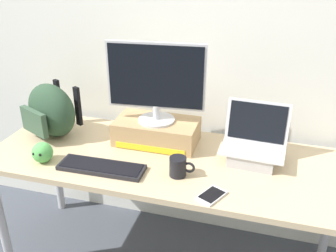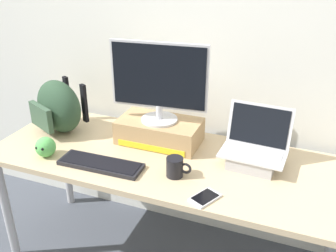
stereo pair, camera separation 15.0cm
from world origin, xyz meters
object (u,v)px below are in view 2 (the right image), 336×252
object	(u,v)px
desktop_monitor	(159,82)
messenger_backpack	(58,107)
toner_box_yellow	(159,131)
coffee_mug	(175,167)
plush_toy	(46,147)
external_keyboard	(101,164)
cell_phone	(205,198)
open_laptop	(254,154)

from	to	relation	value
desktop_monitor	messenger_backpack	bearing A→B (deg)	-178.26
toner_box_yellow	messenger_backpack	xyz separation A→B (m)	(-0.59, -0.08, 0.08)
coffee_mug	plush_toy	world-z (taller)	plush_toy
desktop_monitor	messenger_backpack	world-z (taller)	desktop_monitor
external_keyboard	messenger_backpack	size ratio (longest dim) A/B	1.08
desktop_monitor	messenger_backpack	xyz separation A→B (m)	(-0.59, -0.08, -0.20)
coffee_mug	plush_toy	distance (m)	0.68
toner_box_yellow	desktop_monitor	world-z (taller)	desktop_monitor
coffee_mug	cell_phone	world-z (taller)	coffee_mug
cell_phone	external_keyboard	bearing A→B (deg)	-160.89
desktop_monitor	plush_toy	world-z (taller)	desktop_monitor
messenger_backpack	coffee_mug	world-z (taller)	messenger_backpack
desktop_monitor	external_keyboard	xyz separation A→B (m)	(-0.17, -0.34, -0.34)
cell_phone	toner_box_yellow	bearing A→B (deg)	159.15
toner_box_yellow	cell_phone	xyz separation A→B (m)	(0.38, -0.41, -0.06)
messenger_backpack	toner_box_yellow	bearing A→B (deg)	32.20
toner_box_yellow	external_keyboard	world-z (taller)	toner_box_yellow
desktop_monitor	cell_phone	world-z (taller)	desktop_monitor
open_laptop	messenger_backpack	bearing A→B (deg)	-175.32
open_laptop	coffee_mug	bearing A→B (deg)	-140.10
toner_box_yellow	open_laptop	world-z (taller)	open_laptop
toner_box_yellow	cell_phone	size ratio (longest dim) A/B	2.86
toner_box_yellow	messenger_backpack	world-z (taller)	messenger_backpack
plush_toy	coffee_mug	bearing A→B (deg)	5.47
cell_phone	plush_toy	bearing A→B (deg)	-157.34
coffee_mug	desktop_monitor	bearing A→B (deg)	124.60
messenger_backpack	plush_toy	distance (m)	0.31
open_laptop	external_keyboard	size ratio (longest dim) A/B	0.76
external_keyboard	coffee_mug	world-z (taller)	coffee_mug
toner_box_yellow	plush_toy	bearing A→B (deg)	-143.73
desktop_monitor	open_laptop	world-z (taller)	desktop_monitor
external_keyboard	toner_box_yellow	bearing A→B (deg)	61.79
desktop_monitor	messenger_backpack	distance (m)	0.63
messenger_backpack	desktop_monitor	bearing A→B (deg)	32.09
open_laptop	plush_toy	size ratio (longest dim) A/B	3.10
cell_phone	plush_toy	distance (m)	0.86
external_keyboard	cell_phone	xyz separation A→B (m)	(0.55, -0.07, -0.01)
toner_box_yellow	messenger_backpack	size ratio (longest dim) A/B	1.13
desktop_monitor	external_keyboard	world-z (taller)	desktop_monitor
desktop_monitor	open_laptop	bearing A→B (deg)	-10.93
coffee_mug	cell_phone	xyz separation A→B (m)	(0.18, -0.12, -0.04)
coffee_mug	plush_toy	bearing A→B (deg)	-174.53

